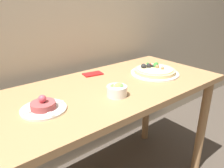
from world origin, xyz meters
name	(u,v)px	position (x,y,z in m)	size (l,w,h in m)	color
dining_table	(108,104)	(0.00, 0.33, 0.67)	(1.44, 0.66, 0.79)	#AD7F51
pizza_plate	(155,71)	(0.38, 0.31, 0.81)	(0.32, 0.32, 0.07)	silver
tartare_plate	(43,107)	(-0.40, 0.29, 0.80)	(0.20, 0.20, 0.07)	silver
small_bowl	(117,90)	(-0.04, 0.20, 0.82)	(0.10, 0.10, 0.07)	silver
napkin	(93,74)	(0.05, 0.55, 0.79)	(0.14, 0.09, 0.01)	red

